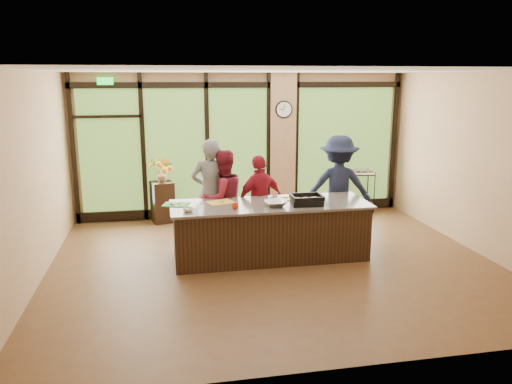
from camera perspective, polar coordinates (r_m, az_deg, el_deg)
name	(u,v)px	position (r m, az deg, el deg)	size (l,w,h in m)	color
floor	(274,264)	(8.05, 2.06, -8.17)	(7.00, 7.00, 0.00)	brown
ceiling	(276,70)	(7.51, 2.25, 13.71)	(7.00, 7.00, 0.00)	white
back_wall	(243,146)	(10.54, -1.53, 5.33)	(7.00, 7.00, 0.00)	tan
left_wall	(31,180)	(7.66, -24.29, 1.27)	(6.00, 6.00, 0.00)	tan
right_wall	(480,164)	(9.08, 24.25, 2.94)	(6.00, 6.00, 0.00)	tan
window_wall	(251,151)	(10.54, -0.60, 4.76)	(6.90, 0.12, 3.00)	tan
island_base	(270,232)	(8.18, 1.61, -4.55)	(3.10, 1.00, 0.88)	black
countertop	(270,204)	(8.05, 1.63, -1.43)	(3.20, 1.10, 0.04)	#6C6159
wall_clock	(284,109)	(10.51, 3.21, 9.40)	(0.36, 0.04, 0.36)	black
cook_left	(211,193)	(8.71, -5.16, -0.07)	(0.69, 0.45, 1.89)	slate
cook_midleft	(223,199)	(8.63, -3.82, -0.80)	(0.83, 0.64, 1.70)	maroon
cook_midright	(260,201)	(8.71, 0.45, -0.99)	(0.94, 0.39, 1.60)	maroon
cook_right	(338,187)	(9.21, 9.38, 0.54)	(1.22, 0.70, 1.89)	#191E37
roasting_pan	(307,202)	(7.99, 5.81, -1.14)	(0.49, 0.38, 0.09)	black
mixing_bowl	(276,204)	(7.86, 2.27, -1.33)	(0.34, 0.34, 0.08)	silver
cutting_board_left	(176,204)	(8.04, -9.14, -1.41)	(0.40, 0.30, 0.01)	green
cutting_board_center	(220,202)	(8.10, -4.09, -1.18)	(0.41, 0.31, 0.01)	gold
cutting_board_right	(288,198)	(8.36, 3.72, -0.72)	(0.36, 0.27, 0.01)	gold
prep_bowl_near	(188,210)	(7.62, -7.75, -2.02)	(0.17, 0.17, 0.05)	white
prep_bowl_mid	(302,204)	(7.91, 5.33, -1.42)	(0.15, 0.15, 0.05)	white
prep_bowl_far	(278,200)	(8.22, 2.55, -0.88)	(0.13, 0.13, 0.03)	white
red_ramekin	(235,206)	(7.69, -2.40, -1.65)	(0.11, 0.11, 0.09)	red
flower_stand	(163,202)	(10.37, -10.63, -1.12)	(0.42, 0.42, 0.84)	black
flower_vase	(161,175)	(10.25, -10.76, 1.89)	(0.26, 0.26, 0.27)	olive
bar_cart	(357,186)	(11.15, 11.51, 0.69)	(0.78, 0.57, 0.97)	black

